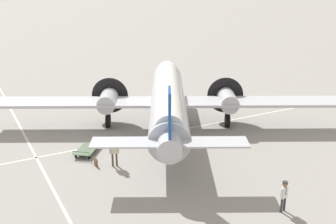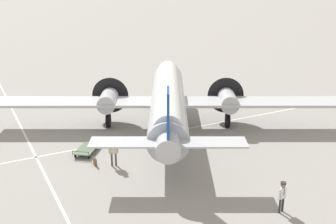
{
  "view_description": "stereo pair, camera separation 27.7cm",
  "coord_description": "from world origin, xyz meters",
  "views": [
    {
      "loc": [
        -25.85,
        13.48,
        11.62
      ],
      "look_at": [
        0.0,
        0.0,
        1.61
      ],
      "focal_mm": 45.0,
      "sensor_mm": 36.0,
      "label": 1
    },
    {
      "loc": [
        -25.98,
        13.24,
        11.62
      ],
      "look_at": [
        0.0,
        0.0,
        1.61
      ],
      "focal_mm": 45.0,
      "sensor_mm": 36.0,
      "label": 2
    }
  ],
  "objects": [
    {
      "name": "ground_plane",
      "position": [
        0.0,
        0.0,
        0.0
      ],
      "size": [
        300.0,
        300.0,
        0.0
      ],
      "primitive_type": "plane",
      "color": "gray"
    },
    {
      "name": "crew_foreground",
      "position": [
        -12.19,
        -0.15,
        1.05
      ],
      "size": [
        0.33,
        0.56,
        1.67
      ],
      "rotation": [
        0.0,
        0.0,
        1.77
      ],
      "color": "#2D2D33",
      "rests_on": "ground_plane"
    },
    {
      "name": "passenger_boarding",
      "position": [
        -3.43,
        5.51,
        1.11
      ],
      "size": [
        0.36,
        0.59,
        1.77
      ],
      "rotation": [
        0.0,
        0.0,
        4.46
      ],
      "color": "#473D2D",
      "rests_on": "ground_plane"
    },
    {
      "name": "apron_line_eastwest",
      "position": [
        0.0,
        9.6,
        0.0
      ],
      "size": [
        120.0,
        0.16,
        0.01
      ],
      "color": "silver",
      "rests_on": "ground_plane"
    },
    {
      "name": "apron_line_northsouth",
      "position": [
        0.04,
        0.0,
        0.0
      ],
      "size": [
        0.16,
        120.0,
        0.01
      ],
      "color": "silver",
      "rests_on": "ground_plane"
    },
    {
      "name": "suitcase_near_door",
      "position": [
        -2.9,
        6.55,
        0.23
      ],
      "size": [
        0.35,
        0.14,
        0.5
      ],
      "color": "brown",
      "rests_on": "ground_plane"
    },
    {
      "name": "baggage_cart",
      "position": [
        -0.84,
        6.48,
        0.28
      ],
      "size": [
        2.32,
        2.17,
        0.56
      ],
      "rotation": [
        0.0,
        0.0,
        5.62
      ],
      "color": "#4C6047",
      "rests_on": "ground_plane"
    },
    {
      "name": "airliner_main",
      "position": [
        0.36,
        -0.18,
        2.47
      ],
      "size": [
        17.88,
        25.08,
        5.63
      ],
      "rotation": [
        0.0,
        0.0,
        5.81
      ],
      "color": "silver",
      "rests_on": "ground_plane"
    }
  ]
}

